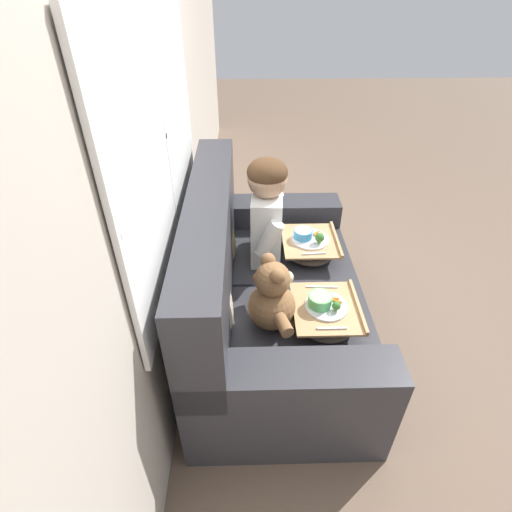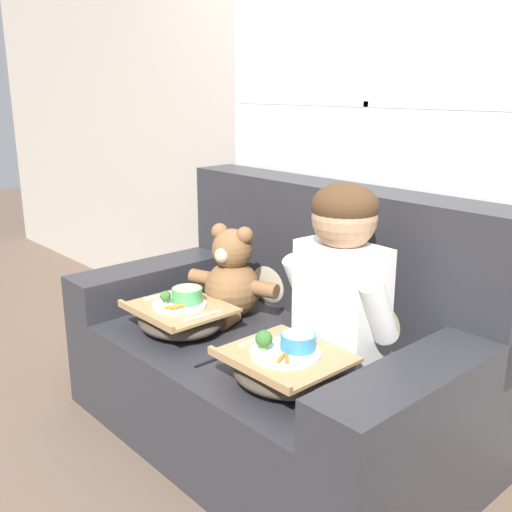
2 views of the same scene
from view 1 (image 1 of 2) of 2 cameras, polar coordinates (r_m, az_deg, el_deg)
ground_plane at (r=2.65m, az=2.81°, el=-11.26°), size 14.00×14.00×0.00m
wall_back_with_window at (r=1.93m, az=-14.18°, el=15.60°), size 8.00×0.08×2.60m
couch at (r=2.40m, az=1.11°, el=-5.74°), size 1.65×0.97×1.01m
throw_pillow_behind_child at (r=2.49m, az=-4.27°, el=3.01°), size 0.33×0.16×0.34m
throw_pillow_behind_teddy at (r=2.01m, az=-4.87°, el=-6.56°), size 0.31×0.15×0.33m
child_figure at (r=2.38m, az=1.58°, el=7.17°), size 0.47×0.24×0.66m
teddy_bear at (r=2.00m, az=2.43°, el=-6.10°), size 0.43×0.32×0.40m
lap_tray_child at (r=2.57m, az=7.66°, el=1.46°), size 0.39×0.35×0.19m
lap_tray_teddy at (r=2.11m, az=9.85°, el=-8.04°), size 0.39×0.34×0.18m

